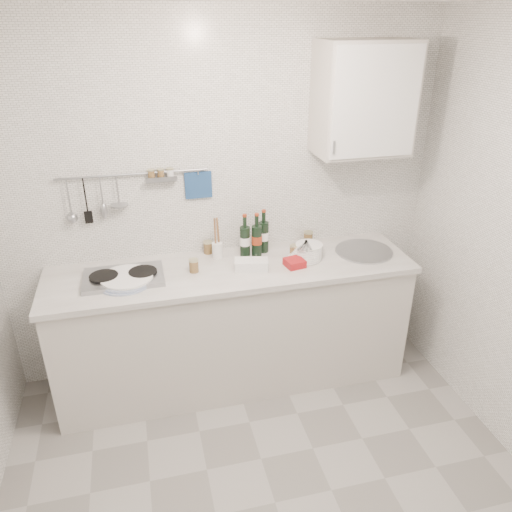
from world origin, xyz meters
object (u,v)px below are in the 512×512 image
at_px(wall_cabinet, 364,99).
at_px(utensil_crock, 217,248).
at_px(wine_bottles, 255,234).
at_px(plate_stack_hob, 126,279).
at_px(plate_stack_sink, 307,252).

distance_m(wall_cabinet, utensil_crock, 1.36).
bearing_deg(utensil_crock, wine_bottles, -4.20).
bearing_deg(wall_cabinet, plate_stack_hob, -174.12).
bearing_deg(wine_bottles, utensil_crock, 175.80).
bearing_deg(wine_bottles, wall_cabinet, -2.38).
relative_size(wall_cabinet, plate_stack_sink, 2.85).
relative_size(wall_cabinet, utensil_crock, 2.34).
bearing_deg(utensil_crock, wall_cabinet, -2.87).
xyz_separation_m(wall_cabinet, plate_stack_hob, (-1.59, -0.16, -1.01)).
relative_size(plate_stack_sink, wine_bottles, 0.79).
bearing_deg(utensil_crock, plate_stack_hob, -161.11).
xyz_separation_m(wall_cabinet, wine_bottles, (-0.70, 0.03, -0.87)).
bearing_deg(utensil_crock, plate_stack_sink, -14.49).
xyz_separation_m(wall_cabinet, utensil_crock, (-0.97, 0.05, -0.96)).
height_order(wall_cabinet, plate_stack_sink, wall_cabinet).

